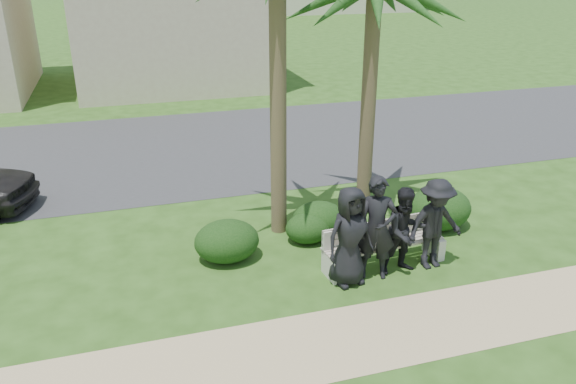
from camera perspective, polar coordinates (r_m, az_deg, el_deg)
The scene contains 13 objects.
ground at distance 10.25m, azimuth 5.32°, elevation -8.23°, with size 160.00×160.00×0.00m, color #264614.
footpath at distance 8.89m, azimuth 9.73°, elevation -13.88°, with size 30.00×1.60×0.01m, color tan.
asphalt_street at distance 17.28m, azimuth -4.54°, elevation 4.97°, with size 160.00×8.00×0.01m, color #2D2D30.
park_bench at distance 10.44m, azimuth 9.73°, elevation -5.57°, with size 2.35×0.73×0.81m.
man_a at distance 9.58m, azimuth 6.28°, elevation -4.51°, with size 0.87×0.57×1.78m, color black.
man_b at distance 9.81m, azimuth 9.00°, elevation -3.65°, with size 0.69×0.45×1.89m, color black.
man_c at distance 10.11m, azimuth 11.81°, elevation -3.89°, with size 0.79×0.61×1.62m, color black.
man_d at distance 10.36m, azimuth 14.72°, elevation -3.19°, with size 1.11×0.64×1.71m, color black.
hedge_b at distance 10.54m, azimuth -6.24°, elevation -4.86°, with size 1.22×1.01×0.79m, color black.
hedge_c at distance 11.18m, azimuth 2.08°, elevation -3.60°, with size 0.92×0.76×0.60m, color black.
hedge_d at distance 11.43m, azimuth 3.12°, elevation -2.67°, with size 1.10×0.91×0.72m, color black.
hedge_e at distance 12.40m, azimuth 14.96°, elevation -1.54°, with size 0.98×0.81×0.64m, color black.
hedge_f at distance 12.10m, azimuth 15.10°, elevation -1.51°, with size 1.37×1.13×0.89m, color black.
Camera 1 is at (-3.42, -8.10, 5.26)m, focal length 35.00 mm.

